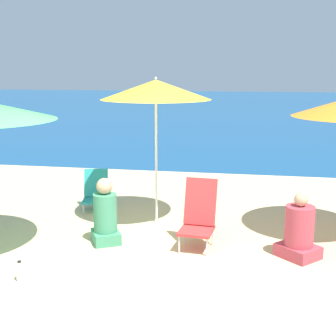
% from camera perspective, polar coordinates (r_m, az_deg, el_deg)
% --- Properties ---
extents(ground_plane, '(60.00, 60.00, 0.00)m').
position_cam_1_polar(ground_plane, '(5.26, -7.92, -14.56)').
color(ground_plane, '#D1BA89').
extents(sea_water, '(60.00, 40.00, 0.01)m').
position_cam_1_polar(sea_water, '(30.61, 7.66, 7.50)').
color(sea_water, navy).
rests_on(sea_water, ground).
extents(beach_umbrella_yellow, '(1.65, 1.65, 2.23)m').
position_cam_1_polar(beach_umbrella_yellow, '(6.97, -1.49, 9.51)').
color(beach_umbrella_yellow, white).
rests_on(beach_umbrella_yellow, ground).
extents(beach_chair_teal, '(0.50, 0.57, 0.66)m').
position_cam_1_polar(beach_chair_teal, '(8.05, -8.82, -2.80)').
color(beach_chair_teal, silver).
rests_on(beach_chair_teal, ground).
extents(beach_chair_red, '(0.48, 0.61, 0.90)m').
position_cam_1_polar(beach_chair_red, '(6.28, 3.76, -5.68)').
color(beach_chair_red, silver).
rests_on(beach_chair_red, ground).
extents(person_seated_near, '(0.51, 0.53, 0.91)m').
position_cam_1_polar(person_seated_near, '(6.46, -7.65, -5.82)').
color(person_seated_near, '#3F8C66').
rests_on(person_seated_near, ground).
extents(person_seated_far, '(0.62, 0.62, 0.84)m').
position_cam_1_polar(person_seated_far, '(6.15, 15.68, -7.53)').
color(person_seated_far, '#BF3F4C').
rests_on(person_seated_far, ground).
extents(water_bottle, '(0.09, 0.09, 0.24)m').
position_cam_1_polar(water_bottle, '(5.64, -17.59, -12.09)').
color(water_bottle, silver).
rests_on(water_bottle, ground).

